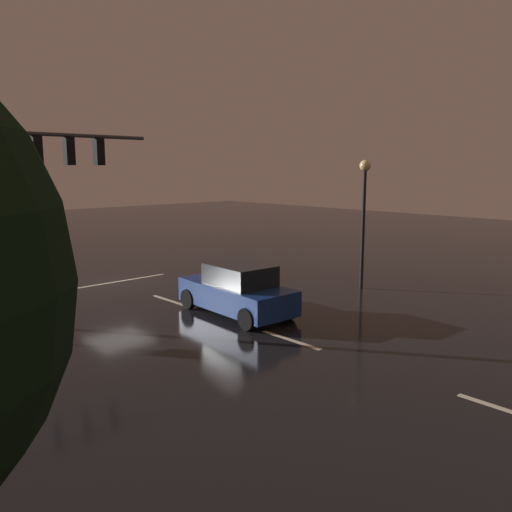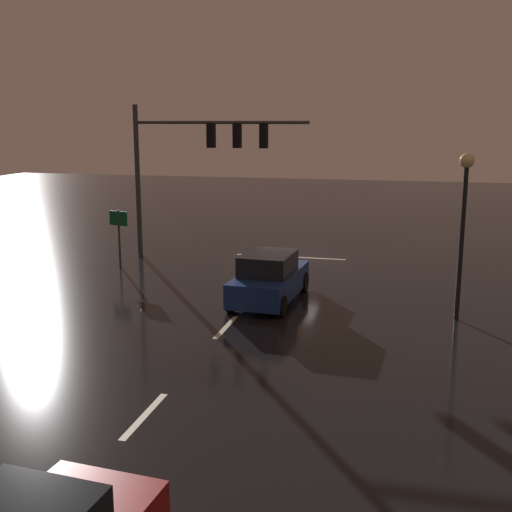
{
  "view_description": "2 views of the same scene",
  "coord_description": "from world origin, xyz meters",
  "views": [
    {
      "loc": [
        10.28,
        19.5,
        4.78
      ],
      "look_at": [
        -0.98,
        7.53,
        1.99
      ],
      "focal_mm": 36.26,
      "sensor_mm": 36.0,
      "label": 1
    },
    {
      "loc": [
        -5.18,
        27.33,
        6.01
      ],
      "look_at": [
        0.09,
        5.88,
        1.31
      ],
      "focal_mm": 44.53,
      "sensor_mm": 36.0,
      "label": 2
    }
  ],
  "objects": [
    {
      "name": "lane_dash_far",
      "position": [
        0.0,
        4.0,
        0.0
      ],
      "size": [
        0.16,
        2.2,
        0.01
      ],
      "primitive_type": "cube",
      "rotation": [
        0.0,
        0.0,
        1.57
      ],
      "color": "beige",
      "rests_on": "ground_plane"
    },
    {
      "name": "ground_plane",
      "position": [
        0.0,
        0.0,
        0.0
      ],
      "size": [
        80.0,
        80.0,
        0.0
      ],
      "primitive_type": "plane",
      "color": "black"
    },
    {
      "name": "lane_dash_near",
      "position": [
        0.0,
        16.0,
        0.0
      ],
      "size": [
        0.16,
        2.2,
        0.01
      ],
      "primitive_type": "cube",
      "rotation": [
        0.0,
        0.0,
        1.57
      ],
      "color": "beige",
      "rests_on": "ground_plane"
    },
    {
      "name": "stop_bar",
      "position": [
        0.0,
        -0.28,
        0.0
      ],
      "size": [
        5.0,
        0.16,
        0.01
      ],
      "primitive_type": "cube",
      "color": "beige",
      "rests_on": "ground_plane"
    },
    {
      "name": "lane_dash_mid",
      "position": [
        0.0,
        10.0,
        0.0
      ],
      "size": [
        0.16,
        2.2,
        0.01
      ],
      "primitive_type": "cube",
      "rotation": [
        0.0,
        0.0,
        1.57
      ],
      "color": "beige",
      "rests_on": "ground_plane"
    },
    {
      "name": "car_approaching",
      "position": [
        -0.64,
        6.98,
        0.8
      ],
      "size": [
        2.11,
        4.45,
        1.7
      ],
      "color": "navy",
      "rests_on": "ground_plane"
    },
    {
      "name": "traffic_signal_assembly",
      "position": [
        3.96,
        0.9,
        4.75
      ],
      "size": [
        7.84,
        0.47,
        6.74
      ],
      "color": "#383A3D",
      "rests_on": "ground_plane"
    },
    {
      "name": "street_lamp_left_kerb",
      "position": [
        -6.72,
        7.61,
        3.57
      ],
      "size": [
        0.44,
        0.44,
        5.1
      ],
      "color": "black",
      "rests_on": "ground_plane"
    }
  ]
}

